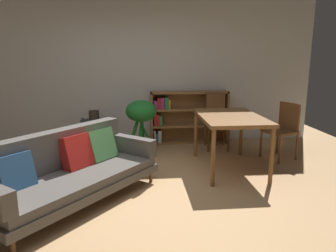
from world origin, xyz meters
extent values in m
plane|color=tan|center=(0.00, 0.00, 0.00)|extent=(8.16, 8.16, 0.00)
cube|color=silver|center=(0.00, 2.70, 1.35)|extent=(6.80, 0.10, 2.70)
cylinder|color=brown|center=(0.16, 0.55, 0.07)|extent=(0.04, 0.04, 0.15)
cylinder|color=brown|center=(-1.07, -0.93, 0.07)|extent=(0.04, 0.04, 0.15)
cylinder|color=brown|center=(-0.40, 1.01, 0.07)|extent=(0.04, 0.04, 0.15)
cube|color=#56514C|center=(-0.73, 0.04, 0.20)|extent=(1.98, 2.15, 0.10)
cube|color=#56514C|center=(-0.73, 0.04, 0.30)|extent=(1.90, 2.06, 0.10)
cube|color=#56514C|center=(-0.99, 0.25, 0.57)|extent=(1.41, 1.66, 0.45)
cube|color=#56514C|center=(-0.11, 0.79, 0.46)|extent=(0.71, 0.62, 0.23)
cube|color=#336093|center=(-1.24, -0.29, 0.51)|extent=(0.38, 0.40, 0.38)
cube|color=red|center=(-0.73, 0.31, 0.53)|extent=(0.44, 0.47, 0.43)
cube|color=#4C894C|center=(-0.49, 0.59, 0.53)|extent=(0.46, 0.48, 0.43)
cube|color=#56351E|center=(-0.73, 2.44, 0.26)|extent=(0.43, 0.04, 0.52)
cube|color=#56351E|center=(-0.73, 1.44, 0.26)|extent=(0.43, 0.04, 0.52)
cube|color=#56351E|center=(-0.73, 1.94, 0.25)|extent=(0.43, 1.00, 0.04)
cube|color=#56351E|center=(-0.73, 1.94, 0.50)|extent=(0.43, 1.04, 0.04)
cube|color=#56351E|center=(-0.73, 1.94, 0.02)|extent=(0.43, 1.00, 0.04)
cube|color=silver|center=(-0.69, 2.00, 0.53)|extent=(0.22, 0.33, 0.02)
cube|color=black|center=(-0.88, 1.99, 0.56)|extent=(0.21, 0.31, 0.06)
cylinder|color=#2D2823|center=(-0.71, 1.74, 0.65)|extent=(0.17, 0.17, 0.26)
cylinder|color=slate|center=(-0.71, 1.74, 0.71)|extent=(0.09, 0.09, 0.01)
cylinder|color=#9E9389|center=(0.05, 1.68, 0.11)|extent=(0.28, 0.28, 0.21)
cylinder|color=#1E6B28|center=(0.13, 1.68, 0.39)|extent=(0.19, 0.05, 0.37)
cylinder|color=#1E6B28|center=(0.07, 1.75, 0.47)|extent=(0.09, 0.20, 0.52)
cylinder|color=#1E6B28|center=(-0.05, 1.67, 0.50)|extent=(0.25, 0.06, 0.60)
cylinder|color=#1E6B28|center=(0.03, 1.59, 0.37)|extent=(0.09, 0.22, 0.35)
ellipsoid|color=#1E6B28|center=(0.05, 1.68, 0.78)|extent=(0.50, 0.50, 0.35)
cylinder|color=brown|center=(0.95, 1.61, 0.38)|extent=(0.06, 0.06, 0.76)
cylinder|color=brown|center=(0.95, 0.35, 0.38)|extent=(0.06, 0.06, 0.76)
cylinder|color=brown|center=(1.72, 1.61, 0.38)|extent=(0.06, 0.06, 0.76)
cylinder|color=brown|center=(1.72, 0.35, 0.38)|extent=(0.06, 0.06, 0.76)
cube|color=brown|center=(1.34, 0.98, 0.78)|extent=(0.88, 1.36, 0.05)
cylinder|color=brown|center=(2.19, 1.12, 0.22)|extent=(0.04, 0.04, 0.43)
cylinder|color=brown|center=(2.03, 1.50, 0.22)|extent=(0.04, 0.04, 0.43)
cylinder|color=brown|center=(2.55, 1.27, 0.22)|extent=(0.04, 0.04, 0.43)
cylinder|color=brown|center=(2.39, 1.64, 0.22)|extent=(0.04, 0.04, 0.43)
cube|color=brown|center=(2.29, 1.38, 0.45)|extent=(0.56, 0.57, 0.04)
cube|color=brown|center=(2.47, 1.46, 0.69)|extent=(0.19, 0.38, 0.44)
cylinder|color=brown|center=(1.57, 1.83, 0.23)|extent=(0.04, 0.04, 0.47)
cylinder|color=brown|center=(1.22, 1.85, 0.23)|extent=(0.04, 0.04, 0.47)
cylinder|color=brown|center=(1.60, 2.24, 0.23)|extent=(0.04, 0.04, 0.47)
cylinder|color=brown|center=(1.25, 2.27, 0.23)|extent=(0.04, 0.04, 0.47)
cube|color=brown|center=(1.41, 2.05, 0.49)|extent=(0.42, 0.48, 0.04)
cube|color=brown|center=(1.43, 2.26, 0.75)|extent=(0.35, 0.06, 0.48)
cube|color=olive|center=(0.26, 2.49, 0.50)|extent=(0.04, 0.29, 1.00)
cube|color=olive|center=(1.70, 2.49, 0.50)|extent=(0.04, 0.29, 1.00)
cube|color=olive|center=(0.98, 2.49, 0.98)|extent=(1.48, 0.29, 0.04)
cube|color=olive|center=(0.98, 2.49, 0.02)|extent=(1.48, 0.29, 0.04)
cube|color=olive|center=(0.98, 2.62, 0.50)|extent=(1.44, 0.04, 1.00)
cube|color=olive|center=(0.98, 2.49, 0.34)|extent=(1.44, 0.28, 0.04)
cube|color=olive|center=(0.98, 2.49, 0.66)|extent=(1.44, 0.28, 0.04)
cube|color=silver|center=(0.31, 2.47, 0.15)|extent=(0.03, 0.21, 0.23)
cube|color=#2D5199|center=(0.35, 2.48, 0.12)|extent=(0.03, 0.23, 0.17)
cube|color=silver|center=(0.40, 2.48, 0.15)|extent=(0.07, 0.22, 0.22)
cube|color=red|center=(0.32, 2.47, 0.48)|extent=(0.05, 0.20, 0.24)
cube|color=red|center=(0.38, 2.47, 0.46)|extent=(0.05, 0.21, 0.21)
cube|color=#337F47|center=(0.43, 2.47, 0.45)|extent=(0.04, 0.21, 0.19)
cube|color=#993884|center=(0.33, 2.48, 0.76)|extent=(0.07, 0.23, 0.16)
cube|color=red|center=(0.40, 2.48, 0.78)|extent=(0.06, 0.23, 0.21)
cube|color=#993884|center=(0.46, 2.47, 0.78)|extent=(0.06, 0.18, 0.21)
cube|color=#337F47|center=(0.54, 2.47, 0.79)|extent=(0.07, 0.19, 0.22)
cube|color=gold|center=(0.59, 2.48, 0.77)|extent=(0.03, 0.23, 0.18)
camera|label=1|loc=(0.01, -3.45, 1.66)|focal=34.03mm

